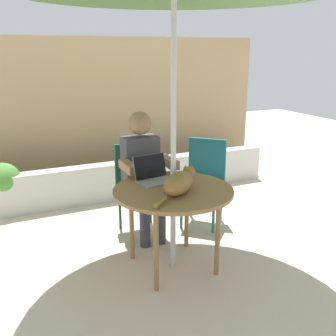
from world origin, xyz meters
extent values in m
plane|color=beige|center=(0.00, 0.00, 0.00)|extent=(14.00, 14.00, 0.00)
cube|color=tan|center=(0.00, 2.43, 0.98)|extent=(4.82, 0.08, 1.95)
cube|color=beige|center=(0.00, 1.78, 0.23)|extent=(4.34, 0.20, 0.46)
cylinder|color=olive|center=(0.00, 0.00, 0.69)|extent=(0.98, 0.98, 0.03)
cylinder|color=olive|center=(0.27, 0.27, 0.34)|extent=(0.04, 0.04, 0.68)
cylinder|color=olive|center=(-0.27, 0.27, 0.34)|extent=(0.04, 0.04, 0.68)
cylinder|color=olive|center=(-0.27, -0.27, 0.34)|extent=(0.04, 0.04, 0.68)
cylinder|color=olive|center=(0.27, -0.27, 0.34)|extent=(0.04, 0.04, 0.68)
cylinder|color=#B7B7BC|center=(0.00, 0.00, 1.16)|extent=(0.04, 0.04, 2.33)
cube|color=#194C2D|center=(0.00, 0.74, 0.44)|extent=(0.40, 0.40, 0.04)
cube|color=#194C2D|center=(0.00, 0.92, 0.68)|extent=(0.40, 0.04, 0.44)
cylinder|color=#194C2D|center=(0.17, 0.91, 0.21)|extent=(0.03, 0.03, 0.42)
cylinder|color=#194C2D|center=(-0.17, 0.91, 0.21)|extent=(0.03, 0.03, 0.42)
cylinder|color=#194C2D|center=(-0.17, 0.57, 0.21)|extent=(0.03, 0.03, 0.42)
cylinder|color=#194C2D|center=(0.17, 0.57, 0.21)|extent=(0.03, 0.03, 0.42)
cube|color=#1E606B|center=(0.65, 0.65, 0.44)|extent=(0.57, 0.57, 0.04)
cube|color=#1E606B|center=(0.77, 0.78, 0.68)|extent=(0.31, 0.31, 0.44)
cylinder|color=#1E606B|center=(0.89, 0.65, 0.21)|extent=(0.03, 0.03, 0.42)
cylinder|color=#1E606B|center=(0.65, 0.89, 0.21)|extent=(0.03, 0.03, 0.42)
cylinder|color=#1E606B|center=(0.41, 0.65, 0.21)|extent=(0.03, 0.03, 0.42)
cylinder|color=#1E606B|center=(0.65, 0.41, 0.21)|extent=(0.03, 0.03, 0.42)
cube|color=#3F3F47|center=(0.00, 0.74, 0.73)|extent=(0.34, 0.20, 0.54)
sphere|color=#936B4C|center=(0.00, 0.73, 1.13)|extent=(0.22, 0.22, 0.22)
cube|color=#383842|center=(-0.08, 0.59, 0.51)|extent=(0.12, 0.30, 0.12)
cylinder|color=#383842|center=(-0.08, 0.44, 0.23)|extent=(0.10, 0.10, 0.46)
cube|color=#383842|center=(0.08, 0.59, 0.51)|extent=(0.12, 0.30, 0.12)
cylinder|color=#383842|center=(0.08, 0.44, 0.23)|extent=(0.10, 0.10, 0.46)
cube|color=#936B4C|center=(-0.20, 0.52, 0.78)|extent=(0.08, 0.32, 0.08)
cube|color=#936B4C|center=(0.20, 0.52, 0.78)|extent=(0.08, 0.32, 0.08)
cube|color=gray|center=(-0.06, 0.21, 0.71)|extent=(0.33, 0.26, 0.02)
cube|color=black|center=(-0.07, 0.31, 0.82)|extent=(0.31, 0.10, 0.20)
cube|color=gray|center=(-0.07, 0.32, 0.82)|extent=(0.30, 0.10, 0.20)
ellipsoid|color=olive|center=(-0.01, -0.11, 0.79)|extent=(0.43, 0.41, 0.17)
sphere|color=olive|center=(0.16, 0.04, 0.81)|extent=(0.11, 0.11, 0.11)
ellipsoid|color=white|center=(0.08, -0.04, 0.75)|extent=(0.17, 0.17, 0.09)
cylinder|color=olive|center=(-0.24, -0.28, 0.73)|extent=(0.16, 0.15, 0.04)
cone|color=olive|center=(0.18, 0.02, 0.86)|extent=(0.04, 0.04, 0.03)
cone|color=olive|center=(0.14, 0.06, 0.86)|extent=(0.04, 0.04, 0.03)
cylinder|color=#9E5138|center=(-1.22, 1.85, 0.13)|extent=(0.30, 0.30, 0.25)
ellipsoid|color=#4C8C38|center=(-1.22, 1.85, 0.41)|extent=(0.38, 0.38, 0.36)
camera|label=1|loc=(-1.33, -2.77, 1.80)|focal=42.92mm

